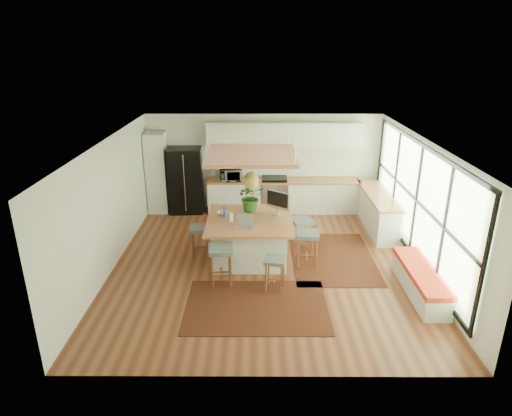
{
  "coord_description": "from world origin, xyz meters",
  "views": [
    {
      "loc": [
        -0.17,
        -8.62,
        4.55
      ],
      "look_at": [
        -0.2,
        0.5,
        1.1
      ],
      "focal_mm": 31.02,
      "sensor_mm": 36.0,
      "label": 1
    }
  ],
  "objects_px": {
    "microwave": "(231,173)",
    "stool_right_back": "(301,237)",
    "stool_near_left": "(221,267)",
    "stool_right_front": "(307,251)",
    "monitor": "(278,203)",
    "island_plant": "(251,200)",
    "island": "(250,239)",
    "stool_left_side": "(200,241)",
    "fridge": "(186,180)",
    "laptop": "(244,222)",
    "stool_near_right": "(275,273)"
  },
  "relations": [
    {
      "from": "stool_near_right",
      "to": "stool_left_side",
      "type": "bearing_deg",
      "value": 138.76
    },
    {
      "from": "stool_left_side",
      "to": "laptop",
      "type": "bearing_deg",
      "value": -27.38
    },
    {
      "from": "stool_near_right",
      "to": "island_plant",
      "type": "relative_size",
      "value": 0.99
    },
    {
      "from": "stool_right_back",
      "to": "monitor",
      "type": "xyz_separation_m",
      "value": [
        -0.56,
        -0.07,
        0.83
      ]
    },
    {
      "from": "stool_near_right",
      "to": "monitor",
      "type": "distance_m",
      "value": 1.82
    },
    {
      "from": "stool_right_front",
      "to": "monitor",
      "type": "xyz_separation_m",
      "value": [
        -0.62,
        0.69,
        0.83
      ]
    },
    {
      "from": "stool_near_right",
      "to": "microwave",
      "type": "xyz_separation_m",
      "value": [
        -1.08,
        4.2,
        0.78
      ]
    },
    {
      "from": "stool_near_left",
      "to": "monitor",
      "type": "distance_m",
      "value": 2.01
    },
    {
      "from": "stool_near_right",
      "to": "stool_right_front",
      "type": "height_order",
      "value": "stool_right_front"
    },
    {
      "from": "stool_near_left",
      "to": "stool_right_front",
      "type": "bearing_deg",
      "value": 21.89
    },
    {
      "from": "fridge",
      "to": "stool_right_front",
      "type": "relative_size",
      "value": 2.29
    },
    {
      "from": "stool_right_back",
      "to": "stool_left_side",
      "type": "bearing_deg",
      "value": -173.4
    },
    {
      "from": "island_plant",
      "to": "island",
      "type": "bearing_deg",
      "value": -92.33
    },
    {
      "from": "laptop",
      "to": "stool_near_right",
      "type": "bearing_deg",
      "value": -44.25
    },
    {
      "from": "microwave",
      "to": "island_plant",
      "type": "relative_size",
      "value": 0.91
    },
    {
      "from": "microwave",
      "to": "stool_right_back",
      "type": "bearing_deg",
      "value": -62.29
    },
    {
      "from": "stool_right_back",
      "to": "island_plant",
      "type": "bearing_deg",
      "value": 171.41
    },
    {
      "from": "island",
      "to": "monitor",
      "type": "relative_size",
      "value": 3.08
    },
    {
      "from": "stool_right_front",
      "to": "stool_right_back",
      "type": "distance_m",
      "value": 0.76
    },
    {
      "from": "stool_left_side",
      "to": "laptop",
      "type": "distance_m",
      "value": 1.32
    },
    {
      "from": "stool_right_back",
      "to": "stool_left_side",
      "type": "xyz_separation_m",
      "value": [
        -2.28,
        -0.26,
        0.0
      ]
    },
    {
      "from": "fridge",
      "to": "stool_left_side",
      "type": "distance_m",
      "value": 2.96
    },
    {
      "from": "stool_near_left",
      "to": "microwave",
      "type": "distance_m",
      "value": 4.07
    },
    {
      "from": "microwave",
      "to": "island_plant",
      "type": "height_order",
      "value": "island_plant"
    },
    {
      "from": "fridge",
      "to": "stool_right_front",
      "type": "bearing_deg",
      "value": -50.37
    },
    {
      "from": "stool_right_back",
      "to": "stool_left_side",
      "type": "height_order",
      "value": "stool_right_back"
    },
    {
      "from": "fridge",
      "to": "laptop",
      "type": "distance_m",
      "value": 3.74
    },
    {
      "from": "stool_near_right",
      "to": "stool_right_back",
      "type": "bearing_deg",
      "value": 68.49
    },
    {
      "from": "stool_right_front",
      "to": "laptop",
      "type": "distance_m",
      "value": 1.51
    },
    {
      "from": "stool_near_left",
      "to": "island_plant",
      "type": "height_order",
      "value": "island_plant"
    },
    {
      "from": "stool_near_left",
      "to": "stool_right_back",
      "type": "relative_size",
      "value": 1.0
    },
    {
      "from": "fridge",
      "to": "microwave",
      "type": "distance_m",
      "value": 1.27
    },
    {
      "from": "stool_near_left",
      "to": "island_plant",
      "type": "distance_m",
      "value": 1.93
    },
    {
      "from": "stool_near_right",
      "to": "fridge",
      "type": "bearing_deg",
      "value": 118.98
    },
    {
      "from": "monitor",
      "to": "island_plant",
      "type": "xyz_separation_m",
      "value": [
        -0.6,
        0.24,
        0.0
      ]
    },
    {
      "from": "stool_left_side",
      "to": "microwave",
      "type": "distance_m",
      "value": 2.94
    },
    {
      "from": "stool_near_right",
      "to": "island_plant",
      "type": "distance_m",
      "value": 2.09
    },
    {
      "from": "stool_near_left",
      "to": "island",
      "type": "bearing_deg",
      "value": 64.08
    },
    {
      "from": "stool_near_right",
      "to": "stool_right_front",
      "type": "xyz_separation_m",
      "value": [
        0.72,
        0.92,
        0.0
      ]
    },
    {
      "from": "microwave",
      "to": "island_plant",
      "type": "xyz_separation_m",
      "value": [
        0.59,
        -2.35,
        0.06
      ]
    },
    {
      "from": "stool_right_front",
      "to": "island_plant",
      "type": "relative_size",
      "value": 1.2
    },
    {
      "from": "stool_near_left",
      "to": "stool_left_side",
      "type": "height_order",
      "value": "stool_near_left"
    },
    {
      "from": "island",
      "to": "stool_left_side",
      "type": "relative_size",
      "value": 2.61
    },
    {
      "from": "stool_right_front",
      "to": "monitor",
      "type": "distance_m",
      "value": 1.25
    },
    {
      "from": "laptop",
      "to": "monitor",
      "type": "relative_size",
      "value": 0.61
    },
    {
      "from": "fridge",
      "to": "stool_near_left",
      "type": "relative_size",
      "value": 2.31
    },
    {
      "from": "stool_left_side",
      "to": "monitor",
      "type": "relative_size",
      "value": 1.18
    },
    {
      "from": "stool_right_back",
      "to": "laptop",
      "type": "relative_size",
      "value": 2.15
    },
    {
      "from": "fridge",
      "to": "laptop",
      "type": "xyz_separation_m",
      "value": [
        1.72,
        -3.32,
        0.12
      ]
    },
    {
      "from": "stool_left_side",
      "to": "island_plant",
      "type": "height_order",
      "value": "island_plant"
    }
  ]
}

